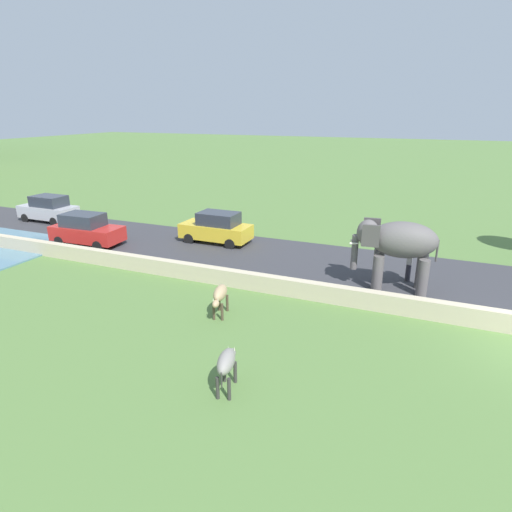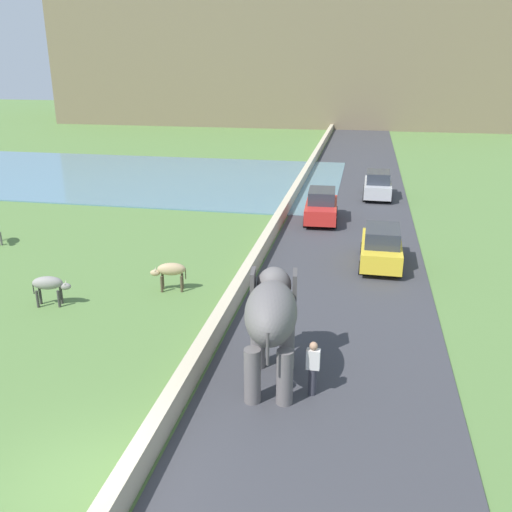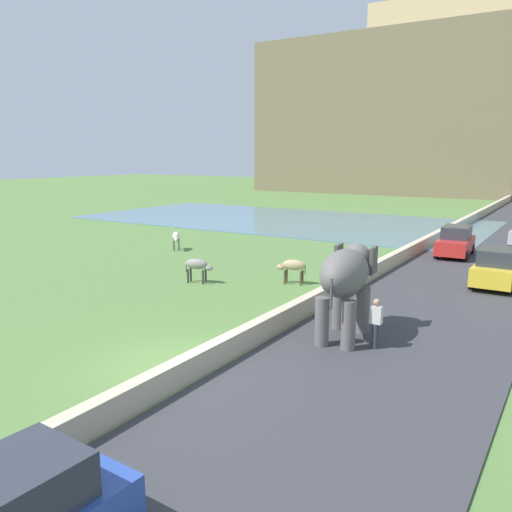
{
  "view_description": "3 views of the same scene",
  "coord_description": "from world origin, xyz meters",
  "px_view_note": "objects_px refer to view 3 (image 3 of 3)",
  "views": [
    {
      "loc": [
        -14.22,
        3.64,
        7.22
      ],
      "look_at": [
        0.12,
        9.63,
        1.91
      ],
      "focal_mm": 30.05,
      "sensor_mm": 36.0,
      "label": 1
    },
    {
      "loc": [
        5.58,
        -8.46,
        8.54
      ],
      "look_at": [
        1.95,
        9.96,
        1.82
      ],
      "focal_mm": 38.45,
      "sensor_mm": 36.0,
      "label": 2
    },
    {
      "loc": [
        9.67,
        -10.7,
        5.91
      ],
      "look_at": [
        -2.49,
        8.68,
        1.5
      ],
      "focal_mm": 36.91,
      "sensor_mm": 36.0,
      "label": 3
    }
  ],
  "objects_px": {
    "car_red": "(456,242)",
    "cow_tan": "(293,266)",
    "cow_white": "(176,237)",
    "car_yellow": "(497,268)",
    "cow_grey": "(198,265)",
    "person_beside_elephant": "(376,323)",
    "elephant": "(346,278)"
  },
  "relations": [
    {
      "from": "car_red",
      "to": "cow_white",
      "type": "bearing_deg",
      "value": -155.36
    },
    {
      "from": "car_red",
      "to": "cow_white",
      "type": "relative_size",
      "value": 3.2
    },
    {
      "from": "cow_white",
      "to": "cow_tan",
      "type": "height_order",
      "value": "same"
    },
    {
      "from": "car_yellow",
      "to": "cow_tan",
      "type": "height_order",
      "value": "car_yellow"
    },
    {
      "from": "cow_white",
      "to": "cow_tan",
      "type": "relative_size",
      "value": 0.9
    },
    {
      "from": "person_beside_elephant",
      "to": "cow_grey",
      "type": "bearing_deg",
      "value": 158.52
    },
    {
      "from": "elephant",
      "to": "cow_grey",
      "type": "distance_m",
      "value": 9.52
    },
    {
      "from": "person_beside_elephant",
      "to": "cow_tan",
      "type": "relative_size",
      "value": 1.15
    },
    {
      "from": "cow_grey",
      "to": "cow_tan",
      "type": "relative_size",
      "value": 1.0
    },
    {
      "from": "car_red",
      "to": "cow_tan",
      "type": "distance_m",
      "value": 12.01
    },
    {
      "from": "person_beside_elephant",
      "to": "cow_tan",
      "type": "distance_m",
      "value": 8.68
    },
    {
      "from": "cow_grey",
      "to": "cow_white",
      "type": "relative_size",
      "value": 1.12
    },
    {
      "from": "car_red",
      "to": "cow_tan",
      "type": "height_order",
      "value": "car_red"
    },
    {
      "from": "car_yellow",
      "to": "cow_grey",
      "type": "xyz_separation_m",
      "value": [
        -11.97,
        -6.57,
        -0.06
      ]
    },
    {
      "from": "elephant",
      "to": "car_yellow",
      "type": "height_order",
      "value": "elephant"
    },
    {
      "from": "cow_grey",
      "to": "cow_white",
      "type": "distance_m",
      "value": 8.92
    },
    {
      "from": "car_red",
      "to": "cow_grey",
      "type": "height_order",
      "value": "car_red"
    },
    {
      "from": "cow_white",
      "to": "car_red",
      "type": "bearing_deg",
      "value": 24.64
    },
    {
      "from": "cow_white",
      "to": "person_beside_elephant",
      "type": "bearing_deg",
      "value": -31.23
    },
    {
      "from": "cow_white",
      "to": "cow_tan",
      "type": "bearing_deg",
      "value": -20.57
    },
    {
      "from": "person_beside_elephant",
      "to": "cow_white",
      "type": "relative_size",
      "value": 1.28
    },
    {
      "from": "person_beside_elephant",
      "to": "cow_white",
      "type": "bearing_deg",
      "value": 148.77
    },
    {
      "from": "person_beside_elephant",
      "to": "car_red",
      "type": "distance_m",
      "value": 17.1
    },
    {
      "from": "car_yellow",
      "to": "cow_white",
      "type": "height_order",
      "value": "car_yellow"
    },
    {
      "from": "car_red",
      "to": "cow_white",
      "type": "distance_m",
      "value": 16.88
    },
    {
      "from": "car_yellow",
      "to": "cow_tan",
      "type": "xyz_separation_m",
      "value": [
        -8.11,
        -4.39,
        -0.06
      ]
    },
    {
      "from": "cow_grey",
      "to": "cow_tan",
      "type": "distance_m",
      "value": 4.43
    },
    {
      "from": "car_red",
      "to": "cow_white",
      "type": "xyz_separation_m",
      "value": [
        -15.34,
        -7.04,
        -0.06
      ]
    },
    {
      "from": "cow_grey",
      "to": "person_beside_elephant",
      "type": "bearing_deg",
      "value": -21.48
    },
    {
      "from": "elephant",
      "to": "person_beside_elephant",
      "type": "relative_size",
      "value": 2.17
    },
    {
      "from": "car_red",
      "to": "cow_tan",
      "type": "xyz_separation_m",
      "value": [
        -4.96,
        -10.93,
        -0.06
      ]
    },
    {
      "from": "elephant",
      "to": "cow_tan",
      "type": "xyz_separation_m",
      "value": [
        -4.94,
        5.61,
        -1.2
      ]
    }
  ]
}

